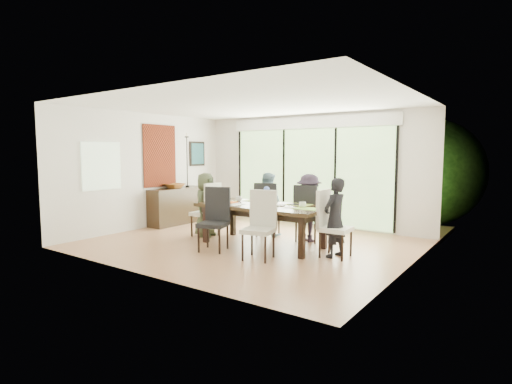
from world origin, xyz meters
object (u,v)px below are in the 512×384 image
Objects in this scene: chair_near_right at (258,225)px; person_far_right at (309,208)px; person_left_end at (205,205)px; bowl at (174,186)px; chair_near_left at (213,219)px; sideboard at (178,206)px; laptop at (225,201)px; cup_b at (267,203)px; chair_far_right at (309,213)px; vase at (267,201)px; cup_a at (239,199)px; chair_far_left at (268,209)px; cup_c at (302,205)px; person_far_left at (267,204)px; table_top at (263,206)px; chair_right_end at (336,224)px; person_right_end at (335,218)px; chair_left_end at (205,209)px.

person_far_right is at bearing 75.10° from chair_near_right.
bowl is (-1.59, 0.61, 0.28)m from person_left_end.
chair_near_left is 0.72× the size of sideboard.
person_left_end is at bearing -21.02° from bowl.
cup_b reaches higher than laptop.
chair_far_right reaches higher than vase.
person_far_right is at bearing 28.55° from cup_a.
chair_far_left is 1.15m from cup_b.
cup_c is at bearing -7.51° from bowl.
person_far_left is 10.40× the size of cup_a.
person_far_left reaches higher than chair_near_right.
chair_right_end reaches higher than table_top.
table_top is 24.00× the size of cup_b.
person_right_end is (1.93, -0.85, 0.10)m from chair_far_left.
cup_c is (1.30, 0.97, 0.26)m from chair_near_left.
person_right_end reaches higher than chair_far_left.
person_left_end is (-0.98, 0.87, 0.10)m from chair_near_left.
chair_far_left is 2.11m from person_right_end.
chair_left_end is 1.34m from person_far_left.
person_right_end is at bearing -1.57° from laptop.
sideboard is (-3.12, 0.66, -0.40)m from vase.
cup_a is at bearing 100.66° from chair_left_end.
cup_b is at bearing 31.12° from chair_near_left.
person_far_left is 0.85× the size of sideboard.
chair_right_end is 1.00× the size of chair_far_left.
chair_far_right reaches higher than cup_a.
chair_near_right is 8.87× the size of cup_c.
bowl is (-2.62, -0.24, 0.38)m from chair_far_left.
person_far_right is at bearing 3.49° from bowl.
table_top is 3.13m from bowl.
person_left_end is 1.00× the size of person_far_right.
chair_near_right is (2.00, -0.87, 0.00)m from chair_left_end.
chair_left_end is 2.43× the size of bowl.
cup_b is 0.68m from cup_c.
chair_right_end reaches higher than cup_c.
chair_near_left is at bearing -69.58° from laptop.
table_top is 2.18× the size of chair_far_right.
cup_c is (0.30, 0.97, 0.26)m from chair_near_right.
chair_near_right is 1.31m from person_right_end.
person_far_right is at bearing 112.08° from chair_left_end.
cup_a is 1.00× the size of cup_c.
cup_c is (0.25, -0.73, 0.16)m from person_far_right.
person_right_end is 1.25m from person_far_right.
person_far_right is 10.40× the size of cup_a.
person_left_end is at bearing 90.04° from chair_left_end.
sideboard is at bearing 171.04° from cup_c.
chair_far_right is 2.43× the size of bowl.
sideboard is (-3.62, -0.14, -0.13)m from chair_far_right.
cup_b is (1.00, 0.00, 0.03)m from laptop.
person_far_right reaches higher than chair_near_left.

